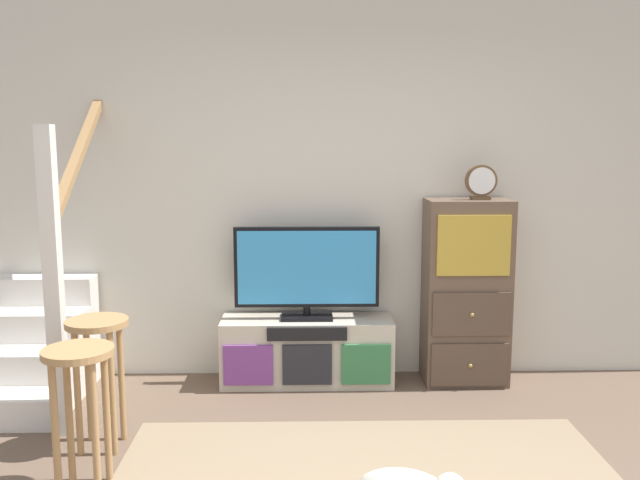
% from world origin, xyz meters
% --- Properties ---
extents(back_wall, '(6.40, 0.12, 2.70)m').
position_xyz_m(back_wall, '(0.00, 2.46, 1.35)').
color(back_wall, beige).
rests_on(back_wall, ground_plane).
extents(media_console, '(1.20, 0.38, 0.47)m').
position_xyz_m(media_console, '(-0.30, 2.19, 0.23)').
color(media_console, '#BCB29E').
rests_on(media_console, ground_plane).
extents(television, '(1.01, 0.22, 0.65)m').
position_xyz_m(television, '(-0.30, 2.22, 0.81)').
color(television, black).
rests_on(television, media_console).
extents(side_cabinet, '(0.58, 0.38, 1.31)m').
position_xyz_m(side_cabinet, '(0.82, 2.20, 0.65)').
color(side_cabinet, brown).
rests_on(side_cabinet, ground_plane).
extents(desk_clock, '(0.21, 0.08, 0.24)m').
position_xyz_m(desk_clock, '(0.89, 2.19, 1.42)').
color(desk_clock, '#4C3823').
rests_on(desk_clock, side_cabinet).
extents(staircase, '(1.00, 1.36, 2.20)m').
position_xyz_m(staircase, '(-2.24, 2.20, 0.37)').
color(staircase, silver).
rests_on(staircase, ground_plane).
extents(bar_stool_near, '(0.34, 0.34, 0.73)m').
position_xyz_m(bar_stool_near, '(-1.40, 0.74, 0.54)').
color(bar_stool_near, '#A37A4C').
rests_on(bar_stool_near, ground_plane).
extents(bar_stool_far, '(0.34, 0.34, 0.74)m').
position_xyz_m(bar_stool_far, '(-1.46, 1.21, 0.55)').
color(bar_stool_far, '#A37A4C').
rests_on(bar_stool_far, ground_plane).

